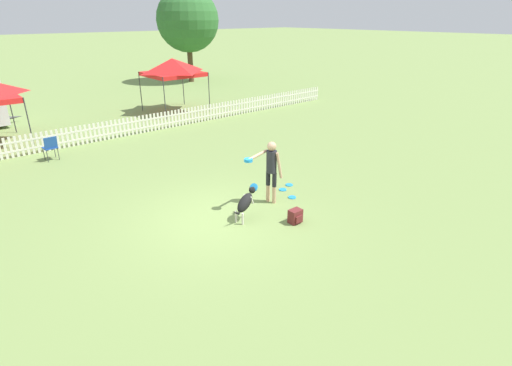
{
  "coord_description": "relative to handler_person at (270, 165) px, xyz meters",
  "views": [
    {
      "loc": [
        -5.1,
        -7.55,
        4.83
      ],
      "look_at": [
        1.06,
        -0.37,
        0.84
      ],
      "focal_mm": 28.0,
      "sensor_mm": 36.0,
      "label": 1
    }
  ],
  "objects": [
    {
      "name": "backpack_on_grass",
      "position": [
        -0.31,
        -1.29,
        -0.93
      ],
      "size": [
        0.32,
        0.28,
        0.36
      ],
      "color": "maroon",
      "rests_on": "ground_plane"
    },
    {
      "name": "canopy_tent_secondary",
      "position": [
        3.82,
        11.7,
        1.21
      ],
      "size": [
        2.67,
        2.67,
        2.77
      ],
      "color": "#333338",
      "rests_on": "ground_plane"
    },
    {
      "name": "tree_left_grove",
      "position": [
        10.06,
        20.1,
        3.35
      ],
      "size": [
        4.59,
        4.59,
        6.76
      ],
      "color": "#4C3823",
      "rests_on": "ground_plane"
    },
    {
      "name": "frisbee_midfield",
      "position": [
        0.69,
        -0.19,
        -1.09
      ],
      "size": [
        0.22,
        0.22,
        0.02
      ],
      "color": "#1E8CD8",
      "rests_on": "ground_plane"
    },
    {
      "name": "picket_fence",
      "position": [
        -1.74,
        8.89,
        -0.71
      ],
      "size": [
        27.73,
        0.04,
        0.78
      ],
      "color": "silver",
      "rests_on": "ground_plane"
    },
    {
      "name": "frisbee_near_handler",
      "position": [
        0.86,
        0.37,
        -1.09
      ],
      "size": [
        0.22,
        0.22,
        0.02
      ],
      "color": "#1E8CD8",
      "rests_on": "ground_plane"
    },
    {
      "name": "leaping_dog",
      "position": [
        -1.14,
        -0.33,
        -0.61
      ],
      "size": [
        1.01,
        0.46,
        0.85
      ],
      "rotation": [
        0.0,
        0.0,
        -1.3
      ],
      "color": "black",
      "rests_on": "ground_plane"
    },
    {
      "name": "handler_person",
      "position": [
        0.0,
        0.0,
        0.0
      ],
      "size": [
        1.11,
        0.46,
        1.75
      ],
      "rotation": [
        0.0,
        0.0,
        -4.44
      ],
      "color": "tan",
      "rests_on": "ground_plane"
    },
    {
      "name": "ground_plane",
      "position": [
        -1.74,
        0.17,
        -1.11
      ],
      "size": [
        240.0,
        240.0,
        0.0
      ],
      "primitive_type": "plane",
      "color": "olive"
    },
    {
      "name": "folding_chair_blue_left",
      "position": [
        -3.57,
        7.66,
        -0.57
      ],
      "size": [
        0.47,
        0.49,
        0.89
      ],
      "rotation": [
        0.0,
        0.0,
        3.2
      ],
      "color": "#333338",
      "rests_on": "ground_plane"
    },
    {
      "name": "frisbee_near_dog",
      "position": [
        1.27,
        0.5,
        -1.09
      ],
      "size": [
        0.22,
        0.22,
        0.02
      ],
      "color": "#1E8CD8",
      "rests_on": "ground_plane"
    }
  ]
}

